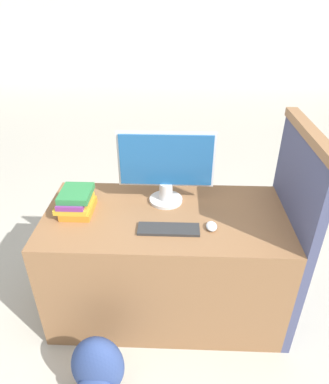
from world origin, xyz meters
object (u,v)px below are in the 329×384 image
object	(u,v)px
mouse	(212,226)
backpack	(98,368)
keyboard	(169,229)
book_stack	(76,202)
monitor	(165,167)

from	to	relation	value
mouse	backpack	world-z (taller)	mouse
keyboard	book_stack	xyz separation A→B (m)	(-0.56, 0.17, 0.06)
mouse	keyboard	bearing A→B (deg)	-173.56
mouse	book_stack	size ratio (longest dim) A/B	0.39
keyboard	mouse	bearing A→B (deg)	6.44
mouse	backpack	size ratio (longest dim) A/B	0.22
book_stack	backpack	world-z (taller)	book_stack
monitor	book_stack	bearing A→B (deg)	-165.56
book_stack	backpack	xyz separation A→B (m)	(0.20, -0.65, -0.63)
keyboard	book_stack	world-z (taller)	book_stack
monitor	keyboard	distance (m)	0.39
monitor	book_stack	distance (m)	0.58
monitor	mouse	bearing A→B (deg)	-45.84
monitor	book_stack	xyz separation A→B (m)	(-0.53, -0.14, -0.18)
keyboard	backpack	xyz separation A→B (m)	(-0.36, -0.48, -0.57)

